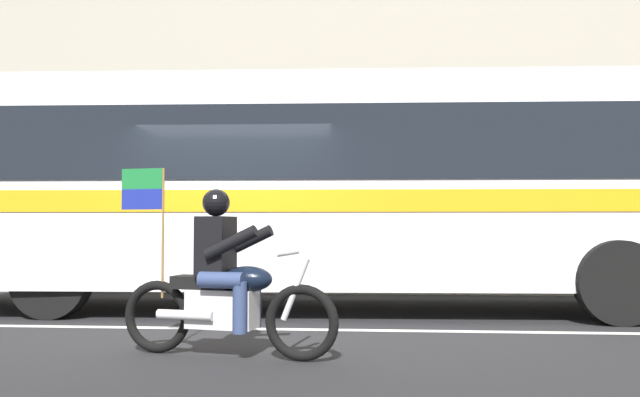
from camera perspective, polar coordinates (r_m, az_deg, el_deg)
ground_plane at (r=8.32m, az=-7.74°, el=-10.83°), size 60.00×60.00×0.00m
sidewalk_curb at (r=13.31m, az=-3.14°, el=-7.32°), size 28.00×3.80×0.15m
lane_center_stripe at (r=7.74m, az=-8.68°, el=-11.43°), size 26.60×0.14×0.01m
office_building_facade at (r=16.15m, az=-2.03°, el=13.57°), size 28.00×0.89×11.30m
transit_bus at (r=9.27m, az=2.31°, el=1.70°), size 12.38×2.99×3.22m
motorcycle_with_rider at (r=6.05m, az=-8.53°, el=-7.65°), size 2.16×0.72×1.78m
fire_hydrant at (r=12.75m, az=-19.54°, el=-5.41°), size 0.22×0.30×0.75m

